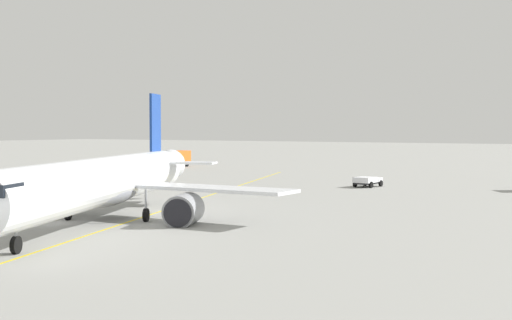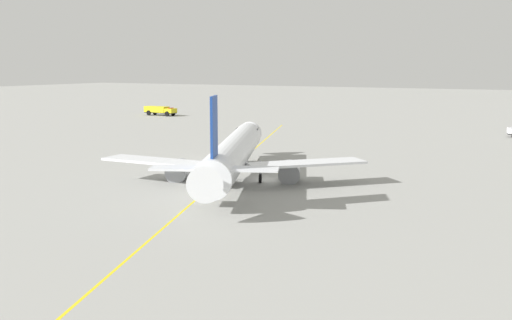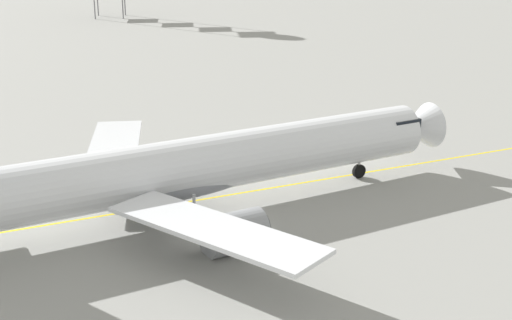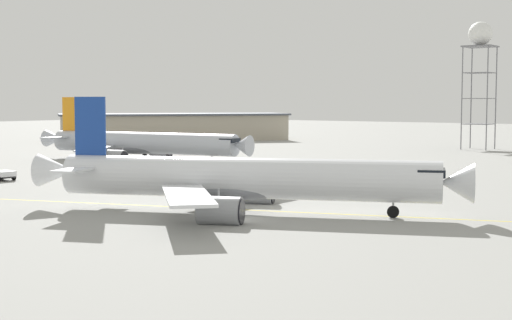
# 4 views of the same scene
# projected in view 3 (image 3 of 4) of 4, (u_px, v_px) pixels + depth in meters

# --- Properties ---
(ground_plane) EXTENTS (600.00, 600.00, 0.00)m
(ground_plane) POSITION_uv_depth(u_px,v_px,m) (227.00, 231.00, 46.59)
(ground_plane) COLOR gray
(airliner_main) EXTENTS (29.20, 40.13, 11.19)m
(airliner_main) POSITION_uv_depth(u_px,v_px,m) (191.00, 169.00, 48.73)
(airliner_main) COLOR white
(airliner_main) RESTS_ON ground_plane
(taxiway_centreline) EXTENTS (45.07, 128.14, 0.01)m
(taxiway_centreline) POSITION_uv_depth(u_px,v_px,m) (190.00, 201.00, 51.53)
(taxiway_centreline) COLOR yellow
(taxiway_centreline) RESTS_ON ground_plane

